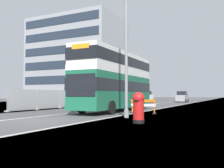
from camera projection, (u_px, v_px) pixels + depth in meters
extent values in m
cube|color=#4C4C4F|center=(37.00, 122.00, 13.73)|extent=(140.00, 280.00, 0.10)
cube|color=#B2AFA8|center=(79.00, 123.00, 12.50)|extent=(0.24, 196.00, 0.01)
cube|color=silver|center=(14.00, 119.00, 14.51)|extent=(0.16, 168.00, 0.01)
cube|color=#196042|center=(116.00, 91.00, 21.71)|extent=(2.61, 11.25, 2.73)
cube|color=silver|center=(116.00, 73.00, 21.77)|extent=(2.61, 11.25, 0.40)
cube|color=silver|center=(116.00, 62.00, 21.81)|extent=(2.58, 11.14, 1.51)
cube|color=black|center=(116.00, 87.00, 21.72)|extent=(2.64, 11.36, 0.87)
cube|color=black|center=(116.00, 62.00, 21.81)|extent=(2.62, 11.31, 0.83)
cube|color=black|center=(80.00, 85.00, 16.66)|extent=(2.27, 0.09, 1.50)
cube|color=orange|center=(80.00, 46.00, 16.77)|extent=(1.36, 0.08, 0.32)
cube|color=#196042|center=(116.00, 105.00, 21.65)|extent=(2.64, 11.36, 0.36)
cylinder|color=black|center=(82.00, 107.00, 19.06)|extent=(0.31, 1.00, 1.00)
cylinder|color=black|center=(111.00, 108.00, 17.99)|extent=(0.31, 1.00, 1.00)
cylinder|color=black|center=(118.00, 104.00, 24.97)|extent=(0.31, 1.00, 1.00)
cylinder|color=black|center=(141.00, 104.00, 23.89)|extent=(0.31, 1.00, 1.00)
cylinder|color=gray|center=(126.00, 43.00, 15.69)|extent=(0.18, 0.18, 9.32)
cylinder|color=gray|center=(126.00, 114.00, 15.50)|extent=(0.29, 0.29, 0.50)
cylinder|color=black|center=(139.00, 121.00, 12.47)|extent=(0.58, 0.58, 0.18)
cylinder|color=red|center=(138.00, 109.00, 12.49)|extent=(0.54, 0.54, 1.06)
sphere|color=red|center=(138.00, 98.00, 12.52)|extent=(0.60, 0.60, 0.60)
cube|color=black|center=(136.00, 101.00, 12.26)|extent=(0.22, 0.03, 0.07)
cube|color=orange|center=(143.00, 101.00, 18.93)|extent=(2.00, 0.24, 0.20)
cube|color=white|center=(143.00, 105.00, 18.91)|extent=(2.00, 0.24, 0.20)
cube|color=orange|center=(132.00, 107.00, 19.37)|extent=(0.08, 0.08, 0.96)
cube|color=black|center=(132.00, 113.00, 19.35)|extent=(0.18, 0.45, 0.08)
cube|color=orange|center=(154.00, 107.00, 18.44)|extent=(0.08, 0.08, 0.96)
cube|color=black|center=(154.00, 114.00, 18.42)|extent=(0.18, 0.45, 0.08)
cube|color=#A8AAAD|center=(23.00, 100.00, 22.13)|extent=(0.04, 3.26, 1.84)
cube|color=#A8AAAD|center=(49.00, 99.00, 25.17)|extent=(0.04, 3.26, 1.84)
cube|color=#A8AAAD|center=(69.00, 99.00, 28.21)|extent=(0.04, 3.26, 1.84)
cube|color=#A8AAAD|center=(86.00, 98.00, 31.25)|extent=(0.04, 3.26, 1.84)
cube|color=#A8AAAD|center=(99.00, 98.00, 34.29)|extent=(0.04, 3.26, 1.84)
cube|color=#A8AAAD|center=(110.00, 98.00, 37.33)|extent=(0.04, 3.26, 1.84)
cube|color=#A8AAAD|center=(120.00, 98.00, 40.37)|extent=(0.04, 3.26, 1.84)
cube|color=#A8AAAD|center=(128.00, 97.00, 43.41)|extent=(0.04, 3.26, 1.84)
cylinder|color=#939699|center=(7.00, 100.00, 20.61)|extent=(0.06, 0.06, 1.94)
cube|color=gray|center=(7.00, 111.00, 20.57)|extent=(0.44, 0.20, 0.12)
cylinder|color=#939699|center=(37.00, 99.00, 23.65)|extent=(0.06, 0.06, 1.94)
cube|color=gray|center=(37.00, 109.00, 23.61)|extent=(0.44, 0.20, 0.12)
cylinder|color=#939699|center=(60.00, 99.00, 26.69)|extent=(0.06, 0.06, 1.94)
cube|color=gray|center=(60.00, 108.00, 26.65)|extent=(0.44, 0.20, 0.12)
cylinder|color=#939699|center=(78.00, 99.00, 29.73)|extent=(0.06, 0.06, 1.94)
cube|color=gray|center=(78.00, 106.00, 29.69)|extent=(0.44, 0.20, 0.12)
cylinder|color=#939699|center=(93.00, 98.00, 32.77)|extent=(0.06, 0.06, 1.94)
cube|color=gray|center=(93.00, 105.00, 32.73)|extent=(0.44, 0.20, 0.12)
cylinder|color=#939699|center=(105.00, 98.00, 35.81)|extent=(0.06, 0.06, 1.94)
cube|color=gray|center=(105.00, 104.00, 35.77)|extent=(0.44, 0.20, 0.12)
cylinder|color=#939699|center=(115.00, 98.00, 38.85)|extent=(0.06, 0.06, 1.94)
cube|color=gray|center=(115.00, 104.00, 38.81)|extent=(0.44, 0.20, 0.12)
cylinder|color=#939699|center=(124.00, 97.00, 41.89)|extent=(0.06, 0.06, 1.94)
cube|color=gray|center=(124.00, 103.00, 41.85)|extent=(0.44, 0.20, 0.12)
cylinder|color=#939699|center=(132.00, 97.00, 44.93)|extent=(0.06, 0.06, 1.94)
cube|color=gray|center=(132.00, 102.00, 44.89)|extent=(0.44, 0.20, 0.12)
cube|color=gray|center=(131.00, 99.00, 38.42)|extent=(1.74, 4.43, 1.12)
cube|color=black|center=(131.00, 93.00, 38.46)|extent=(1.60, 2.43, 0.65)
cylinder|color=black|center=(140.00, 102.00, 39.24)|extent=(0.20, 0.60, 0.60)
cylinder|color=black|center=(129.00, 102.00, 40.02)|extent=(0.20, 0.60, 0.60)
cylinder|color=black|center=(133.00, 102.00, 36.79)|extent=(0.20, 0.60, 0.60)
cylinder|color=black|center=(122.00, 102.00, 37.56)|extent=(0.20, 0.60, 0.60)
cube|color=silver|center=(145.00, 98.00, 44.69)|extent=(1.88, 4.00, 1.25)
cube|color=black|center=(145.00, 93.00, 44.73)|extent=(1.73, 2.20, 0.65)
cylinder|color=black|center=(152.00, 101.00, 45.36)|extent=(0.20, 0.60, 0.60)
cylinder|color=black|center=(142.00, 101.00, 46.20)|extent=(0.20, 0.60, 0.60)
cylinder|color=black|center=(148.00, 101.00, 43.14)|extent=(0.20, 0.60, 0.60)
cylinder|color=black|center=(138.00, 101.00, 43.98)|extent=(0.20, 0.60, 0.60)
cube|color=gray|center=(182.00, 98.00, 48.42)|extent=(1.73, 3.81, 1.18)
cube|color=black|center=(182.00, 93.00, 48.46)|extent=(1.59, 2.09, 0.74)
cylinder|color=black|center=(188.00, 101.00, 49.07)|extent=(0.20, 0.60, 0.60)
cylinder|color=black|center=(179.00, 100.00, 49.84)|extent=(0.20, 0.60, 0.60)
cylinder|color=black|center=(186.00, 101.00, 46.96)|extent=(0.20, 0.60, 0.60)
cylinder|color=black|center=(176.00, 101.00, 47.73)|extent=(0.20, 0.60, 0.60)
cylinder|color=#4C3D2D|center=(96.00, 92.00, 51.10)|extent=(0.42, 0.42, 3.81)
cylinder|color=#4C3D2D|center=(98.00, 84.00, 50.88)|extent=(1.18, 0.34, 0.78)
cylinder|color=#4C3D2D|center=(99.00, 86.00, 51.58)|extent=(0.66, 1.37, 1.78)
cylinder|color=#4C3D2D|center=(94.00, 87.00, 51.76)|extent=(1.46, 0.98, 1.40)
cylinder|color=#4C3D2D|center=(92.00, 84.00, 50.92)|extent=(1.29, 1.33, 1.47)
cylinder|color=#4C3D2D|center=(96.00, 82.00, 50.46)|extent=(0.78, 1.54, 1.94)
cylinder|color=#4C3D2D|center=(129.00, 94.00, 68.65)|extent=(0.44, 0.44, 3.53)
cylinder|color=#4C3D2D|center=(131.00, 90.00, 68.47)|extent=(1.61, 0.46, 1.46)
cylinder|color=#4C3D2D|center=(129.00, 87.00, 69.55)|extent=(0.66, 1.81, 1.76)
cylinder|color=#4C3D2D|center=(127.00, 88.00, 68.99)|extent=(1.12, 0.38, 1.57)
cylinder|color=#4C3D2D|center=(127.00, 90.00, 68.17)|extent=(0.44, 1.42, 1.03)
cube|color=gray|center=(78.00, 61.00, 58.60)|extent=(20.20, 13.44, 18.79)
cube|color=#232D3D|center=(59.00, 80.00, 52.36)|extent=(18.99, 0.08, 1.75)
cube|color=#232D3D|center=(59.00, 65.00, 52.50)|extent=(18.99, 0.08, 1.75)
cube|color=#232D3D|center=(59.00, 50.00, 52.63)|extent=(18.99, 0.08, 1.75)
cube|color=#232D3D|center=(59.00, 35.00, 52.77)|extent=(18.99, 0.08, 1.75)
cube|color=#232D3D|center=(60.00, 20.00, 52.90)|extent=(18.99, 0.08, 1.75)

